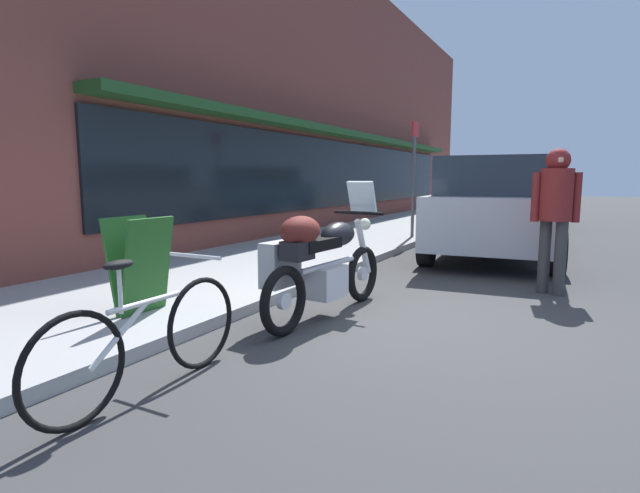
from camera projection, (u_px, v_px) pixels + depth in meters
name	position (u px, v px, depth m)	size (l,w,h in m)	color
ground_plane	(392.00, 319.00, 5.09)	(80.00, 80.00, 0.00)	#383838
storefront_building	(343.00, 103.00, 14.41)	(25.50, 0.90, 7.40)	brown
sidewalk_curb	(400.00, 226.00, 14.33)	(30.00, 3.14, 0.12)	#999999
touring_motorcycle	(319.00, 260.00, 5.01)	(2.19, 0.78, 1.40)	black
parked_bicycle	(146.00, 339.00, 3.27)	(1.76, 0.48, 0.94)	black
parked_minivan	(499.00, 205.00, 9.00)	(5.04, 2.43, 1.77)	#9EA3AD
pedestrian_walking	(556.00, 203.00, 6.02)	(0.46, 0.55, 1.79)	#353535
sandwich_board_sign	(140.00, 265.00, 4.83)	(0.55, 0.41, 0.94)	#1E511E
parking_sign_pole	(414.00, 169.00, 10.97)	(0.44, 0.07, 2.58)	#59595B
parked_car_down_block	(523.00, 194.00, 14.44)	(4.83, 2.20, 1.83)	#1E598C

